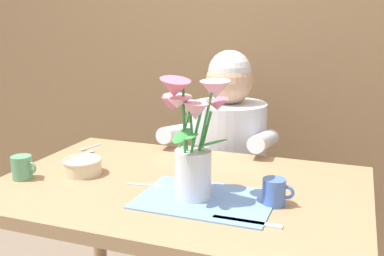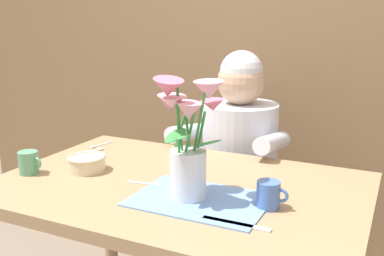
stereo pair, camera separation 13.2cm
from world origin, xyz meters
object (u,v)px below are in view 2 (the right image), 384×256
object	(u,v)px
ceramic_bowl	(87,163)
ceramic_mug	(269,195)
flower_vase	(187,137)
seated_person	(238,176)
tea_cup	(29,163)
dinner_knife	(236,224)

from	to	relation	value
ceramic_bowl	ceramic_mug	world-z (taller)	ceramic_mug
flower_vase	ceramic_bowl	xyz separation A→B (m)	(-0.44, 0.07, -0.16)
ceramic_bowl	ceramic_mug	distance (m)	0.68
seated_person	flower_vase	world-z (taller)	seated_person
seated_person	ceramic_mug	distance (m)	0.79
tea_cup	flower_vase	bearing A→B (deg)	3.62
flower_vase	seated_person	bearing A→B (deg)	97.37
seated_person	dinner_knife	bearing A→B (deg)	-72.63
flower_vase	ceramic_bowl	world-z (taller)	flower_vase
seated_person	ceramic_mug	world-z (taller)	seated_person
seated_person	ceramic_mug	size ratio (longest dim) A/B	12.20
seated_person	flower_vase	distance (m)	0.81
seated_person	dinner_knife	distance (m)	0.89
ceramic_bowl	dinner_knife	bearing A→B (deg)	-15.70
ceramic_bowl	tea_cup	distance (m)	0.20
flower_vase	ceramic_mug	distance (m)	0.29
ceramic_bowl	ceramic_mug	size ratio (longest dim) A/B	1.46
ceramic_mug	dinner_knife	bearing A→B (deg)	-107.83
flower_vase	tea_cup	distance (m)	0.62
seated_person	tea_cup	size ratio (longest dim) A/B	12.20
dinner_knife	ceramic_mug	distance (m)	0.15
ceramic_mug	tea_cup	bearing A→B (deg)	-174.69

